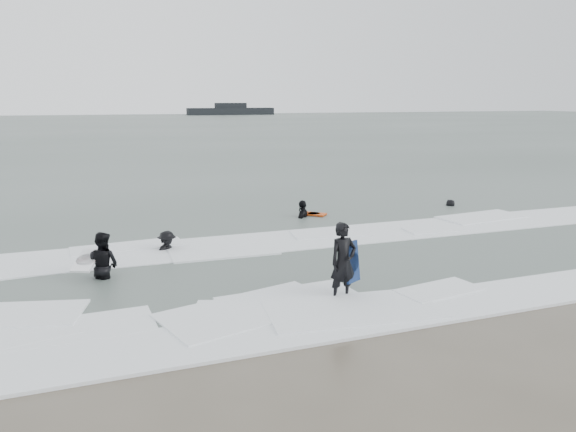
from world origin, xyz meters
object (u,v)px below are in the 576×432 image
object	(u,v)px
vessel_horizon	(231,111)
surfer_wading	(104,279)
surfer_breaker	(167,252)
surfer_right_near	(303,218)
surfer_right_far	(450,207)
surfer_centre	(342,299)

from	to	relation	value
vessel_horizon	surfer_wading	bearing A→B (deg)	-105.42
surfer_breaker	vessel_horizon	distance (m)	146.18
surfer_right_near	vessel_horizon	distance (m)	141.71
surfer_wading	surfer_breaker	distance (m)	2.82
surfer_wading	vessel_horizon	distance (m)	148.69
surfer_breaker	vessel_horizon	size ratio (longest dim) A/B	0.06
surfer_wading	surfer_breaker	xyz separation A→B (m)	(1.91, 2.08, 0.00)
surfer_wading	surfer_right_far	bearing A→B (deg)	-120.44
surfer_wading	surfer_breaker	bearing A→B (deg)	-93.03
surfer_centre	vessel_horizon	world-z (taller)	vessel_horizon
surfer_breaker	surfer_right_far	size ratio (longest dim) A/B	1.02
surfer_right_far	vessel_horizon	distance (m)	140.35
vessel_horizon	surfer_centre	bearing A→B (deg)	-103.18
surfer_wading	surfer_right_near	world-z (taller)	surfer_right_near
surfer_breaker	vessel_horizon	bearing A→B (deg)	41.72
surfer_centre	surfer_right_near	size ratio (longest dim) A/B	0.99
surfer_centre	surfer_breaker	bearing A→B (deg)	111.51
surfer_wading	surfer_right_near	distance (m)	9.25
surfer_right_far	vessel_horizon	size ratio (longest dim) A/B	0.06
surfer_right_far	surfer_breaker	bearing A→B (deg)	-14.38
surfer_breaker	vessel_horizon	world-z (taller)	vessel_horizon
surfer_breaker	surfer_wading	bearing A→B (deg)	-165.95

